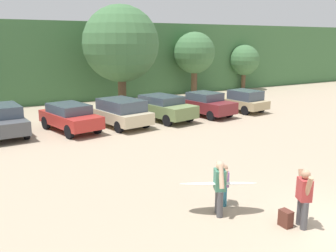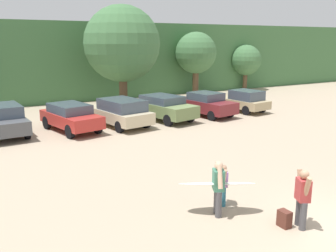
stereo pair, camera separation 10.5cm
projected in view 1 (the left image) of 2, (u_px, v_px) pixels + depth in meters
hillside_ridge at (58, 59)px, 34.03m from camera, size 108.00×12.00×6.28m
tree_ridge_back at (121, 44)px, 26.54m from camera, size 5.47×5.47×7.32m
tree_left at (195, 53)px, 32.45m from camera, size 3.60×3.60×5.56m
tree_far_left at (244, 60)px, 36.62m from camera, size 2.97×2.97×4.40m
parked_car_dark_gray at (3, 119)px, 19.16m from camera, size 2.04×4.71×1.61m
parked_car_red at (70, 117)px, 20.04m from camera, size 2.57×4.46×1.49m
parked_car_champagne at (119, 112)px, 21.27m from camera, size 2.70×4.83×1.59m
parked_car_olive_green at (162, 107)px, 22.88m from camera, size 2.80×4.80×1.52m
parked_car_maroon at (205, 104)px, 24.24m from camera, size 2.44×4.35×1.53m
parked_car_tan at (240, 100)px, 25.85m from camera, size 2.26×4.56×1.50m
person_adult at (220, 185)px, 10.34m from camera, size 0.45×0.66×1.59m
person_child at (224, 182)px, 11.04m from camera, size 0.35×0.57×1.25m
person_companion at (304, 195)px, 9.67m from camera, size 0.46×0.74×1.59m
surfboard_white at (218, 183)px, 10.48m from camera, size 2.23×1.58×0.24m
backpack_dropped at (286, 218)px, 9.84m from camera, size 0.24×0.34×0.45m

